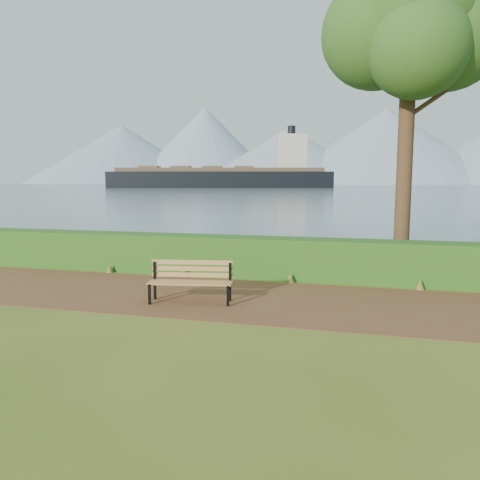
# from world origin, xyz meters

# --- Properties ---
(ground) EXTENTS (140.00, 140.00, 0.00)m
(ground) POSITION_xyz_m (0.00, 0.00, 0.00)
(ground) COLOR #475C1A
(ground) RESTS_ON ground
(path) EXTENTS (40.00, 3.40, 0.01)m
(path) POSITION_xyz_m (0.00, 0.30, 0.01)
(path) COLOR brown
(path) RESTS_ON ground
(hedge) EXTENTS (32.00, 0.85, 1.00)m
(hedge) POSITION_xyz_m (0.00, 2.60, 0.50)
(hedge) COLOR #174714
(hedge) RESTS_ON ground
(water) EXTENTS (700.00, 510.00, 0.00)m
(water) POSITION_xyz_m (0.00, 260.00, 0.01)
(water) COLOR #42556A
(water) RESTS_ON ground
(mountains) EXTENTS (585.00, 190.00, 70.00)m
(mountains) POSITION_xyz_m (-9.17, 406.05, 27.70)
(mountains) COLOR #798BA2
(mountains) RESTS_ON ground
(bench) EXTENTS (1.71, 0.76, 0.83)m
(bench) POSITION_xyz_m (-0.06, -0.21, 0.48)
(bench) COLOR black
(bench) RESTS_ON ground
(tree) EXTENTS (4.37, 3.64, 8.40)m
(tree) POSITION_xyz_m (4.19, 3.88, 6.24)
(tree) COLOR #372016
(tree) RESTS_ON ground
(cargo_ship) EXTENTS (80.36, 32.22, 24.22)m
(cargo_ship) POSITION_xyz_m (-44.16, 154.85, 3.61)
(cargo_ship) COLOR black
(cargo_ship) RESTS_ON ground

